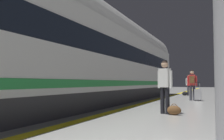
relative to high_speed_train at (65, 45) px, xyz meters
The scene contains 9 objects.
safety_line_strip 3.44m from the high_speed_train, 31.25° to the left, with size 0.36×80.00×0.01m, color yellow.
tactile_edge_band 3.28m from the high_speed_train, 35.26° to the left, with size 0.53×80.00×0.01m, color slate.
high_speed_train is the anchor object (origin of this frame).
passenger_near 4.12m from the high_speed_train, ahead, with size 0.52×0.32×1.76m.
duffel_bag_near 4.78m from the high_speed_train, ahead, with size 0.44×0.26×0.36m.
passenger_mid 8.09m from the high_speed_train, 59.24° to the left, with size 0.55×0.35×1.75m.
suitcase_mid 8.25m from the high_speed_train, 56.57° to the left, with size 0.40×0.26×1.05m.
passenger_far 13.02m from the high_speed_train, 75.23° to the left, with size 0.50×0.40×1.69m.
duffel_bag_far 12.93m from the high_speed_train, 76.48° to the left, with size 0.44×0.26×0.36m.
Camera 1 is at (2.66, 0.81, 1.02)m, focal length 39.28 mm.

